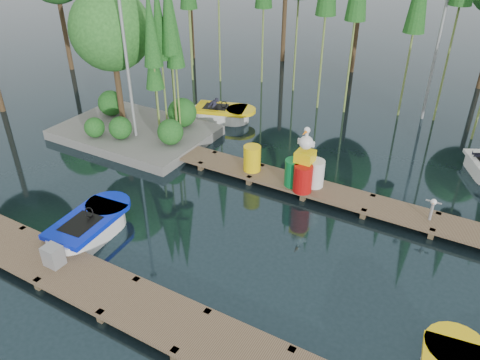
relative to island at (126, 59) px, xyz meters
The scene contains 12 objects.
ground_plane 7.79m from the island, 27.58° to the right, with size 90.00×90.00×0.00m, color #1A2A31.
near_dock 10.44m from the island, 51.04° to the right, with size 18.00×1.50×0.50m.
far_dock 7.91m from the island, ahead, with size 15.00×1.20×0.50m.
island is the anchor object (origin of this frame).
lamp_island 1.56m from the island, 44.71° to the right, with size 0.30×0.30×7.25m.
lamp_rear 12.91m from the island, 36.82° to the left, with size 0.30×0.30×7.25m.
boat_blue 7.74m from the island, 59.28° to the right, with size 1.56×3.05×0.99m.
boat_yellow_far 4.86m from the island, 50.56° to the left, with size 3.14×2.06×1.45m.
utility_cabinet 9.18m from the island, 62.27° to the right, with size 0.47×0.39×0.57m, color gray.
yellow_barrel 6.64m from the island, ahead, with size 0.61×0.61×0.92m, color yellow.
drum_cluster 8.52m from the island, ahead, with size 1.24×1.13×2.13m.
seagull_post 12.45m from the island, ahead, with size 0.45×0.24×0.72m.
Camera 1 is at (6.69, -10.21, 8.45)m, focal length 35.00 mm.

